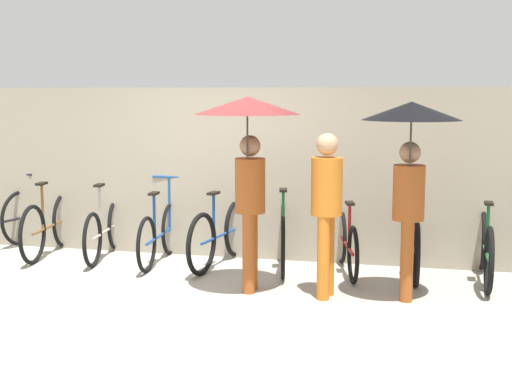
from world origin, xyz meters
The scene contains 13 objects.
ground_plane centered at (0.00, 0.00, 0.00)m, with size 30.00×30.00×0.00m, color #9E998E.
back_wall centered at (0.00, 1.97, 1.08)m, with size 15.35×0.12×2.16m.
parked_bicycle_1 centered at (-2.32, 1.52, 0.39)m, with size 0.44×1.75×1.00m.
parked_bicycle_2 centered at (-1.55, 1.54, 0.36)m, with size 0.44×1.68×1.09m.
parked_bicycle_3 centered at (-0.77, 1.43, 0.36)m, with size 0.44×1.65×1.03m.
parked_bicycle_4 centered at (0.00, 1.49, 0.38)m, with size 0.45×1.77×1.10m.
parked_bicycle_5 centered at (0.77, 1.53, 0.39)m, with size 0.51×1.72×1.06m.
parked_bicycle_6 centered at (1.55, 1.49, 0.35)m, with size 0.55×1.58×1.09m.
parked_bicycle_7 centered at (2.32, 1.50, 0.38)m, with size 0.44×1.68×1.07m.
parked_bicycle_8 centered at (3.10, 1.46, 0.38)m, with size 0.44×1.81×1.06m.
pedestrian_leading centered at (0.63, 0.37, 1.65)m, with size 1.08×1.08×2.07m.
pedestrian_center centered at (1.44, 0.41, 1.00)m, with size 0.32×0.32×1.70m.
pedestrian_trailing centered at (2.26, 0.45, 1.58)m, with size 0.97×0.97×2.02m.
Camera 1 is at (2.38, -6.73, 2.12)m, focal length 50.00 mm.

